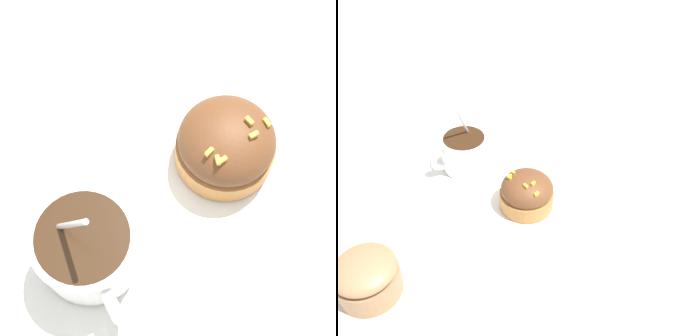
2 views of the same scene
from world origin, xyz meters
TOP-DOWN VIEW (x-y plane):
  - ground_plane at (0.00, 0.00)m, footprint 3.00×3.00m
  - paper_napkin at (0.00, 0.00)m, footprint 0.32×0.34m
  - coffee_cup at (0.07, 0.01)m, footprint 0.08×0.10m
  - frosted_pastry at (-0.07, -0.01)m, footprint 0.08×0.08m
  - sugar_bowl at (-0.06, 0.24)m, footprint 0.08×0.08m

SIDE VIEW (x-z plane):
  - ground_plane at x=0.00m, z-range 0.00..0.00m
  - paper_napkin at x=0.00m, z-range 0.00..0.00m
  - frosted_pastry at x=-0.07m, z-range 0.00..0.06m
  - sugar_bowl at x=-0.06m, z-range 0.00..0.06m
  - coffee_cup at x=0.07m, z-range -0.02..0.09m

